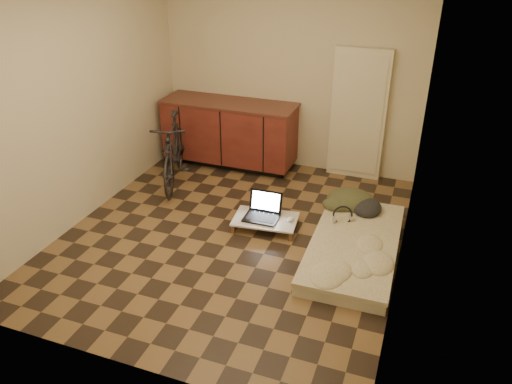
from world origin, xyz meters
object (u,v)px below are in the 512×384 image
(futon, at_px, (354,246))
(laptop, at_px, (263,212))
(bicycle, at_px, (173,147))
(lap_desk, at_px, (265,219))

(futon, height_order, laptop, laptop)
(laptop, bearing_deg, futon, -11.37)
(bicycle, distance_m, futon, 2.67)
(lap_desk, height_order, laptop, laptop)
(bicycle, bearing_deg, lap_desk, -44.19)
(bicycle, distance_m, lap_desk, 1.67)
(futon, relative_size, laptop, 4.66)
(bicycle, height_order, futon, bicycle)
(bicycle, bearing_deg, futon, -38.11)
(futon, bearing_deg, laptop, 169.04)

